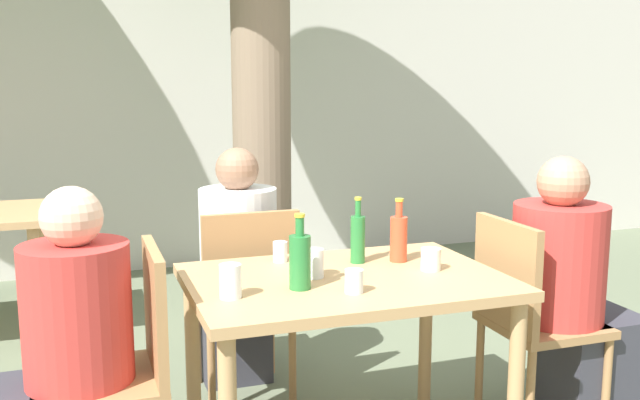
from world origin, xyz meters
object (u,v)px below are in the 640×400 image
Objects in this scene: soda_bottle_1 at (399,237)px; drinking_glass_3 at (280,252)px; dining_table_front at (345,301)px; patio_chair_2 at (246,292)px; person_seated_2 at (235,278)px; person_seated_1 at (573,303)px; drinking_glass_1 at (354,281)px; drinking_glass_2 at (230,281)px; green_bottle_2 at (300,260)px; green_bottle_0 at (358,237)px; patio_chair_0 at (124,360)px; drinking_glass_0 at (431,259)px; patio_chair_1 at (527,310)px; person_seated_0 at (52,372)px; drinking_glass_4 at (314,263)px.

soda_bottle_1 is 3.13× the size of drinking_glass_3.
drinking_glass_3 is (-0.17, 0.30, 0.14)m from dining_table_front.
patio_chair_2 is 0.78× the size of person_seated_2.
drinking_glass_1 is (-1.11, -0.21, 0.26)m from person_seated_1.
person_seated_1 is 10.02× the size of drinking_glass_2.
drinking_glass_3 is at bearing 161.67° from soda_bottle_1.
green_bottle_2 is at bearing 91.50° from person_seated_2.
soda_bottle_1 reaches higher than drinking_glass_2.
dining_table_front is 0.30m from green_bottle_0.
person_seated_2 is at bearing 146.23° from patio_chair_0.
patio_chair_2 is 0.92m from drinking_glass_1.
drinking_glass_0 is (1.19, -0.02, 0.27)m from patio_chair_0.
patio_chair_1 is (0.83, 0.00, -0.13)m from dining_table_front.
person_seated_1 is 1.00× the size of person_seated_2.
person_seated_1 is 14.15× the size of drinking_glass_1.
person_seated_1 is 1.30m from drinking_glass_3.
person_seated_0 is 1.45m from drinking_glass_0.
dining_table_front is 1.29× the size of patio_chair_1.
person_seated_1 is (1.90, -0.00, 0.01)m from patio_chair_0.
person_seated_1 is (1.07, -0.00, -0.12)m from dining_table_front.
patio_chair_1 is 8.41× the size of drinking_glass_4.
patio_chair_1 is 0.99m from drinking_glass_4.
drinking_glass_4 is (-0.95, 0.03, 0.28)m from patio_chair_1.
drinking_glass_0 is 1.05× the size of drinking_glass_1.
patio_chair_1 is at bearing 5.33° from green_bottle_2.
drinking_glass_4 is at bearing 173.70° from drinking_glass_0.
green_bottle_0 is at bearing 127.64° from patio_chair_2.
drinking_glass_2 reaches higher than dining_table_front.
person_seated_1 reaches higher than green_bottle_2.
person_seated_2 is at bearing -90.00° from patio_chair_2.
person_seated_0 is 1.41m from soda_bottle_1.
patio_chair_0 is 0.85m from drinking_glass_1.
drinking_glass_3 is at bearing 76.37° from person_seated_1.
drinking_glass_0 is (0.35, -0.02, 0.14)m from dining_table_front.
drinking_glass_1 is (-0.88, -0.21, 0.27)m from patio_chair_1.
person_seated_1 is at bearing 90.00° from person_seated_0.
drinking_glass_4 is (-0.24, -0.15, -0.05)m from green_bottle_0.
person_seated_2 is 4.32× the size of green_bottle_2.
person_seated_0 reaches higher than drinking_glass_1.
patio_chair_0 is 1.00× the size of patio_chair_2.
patio_chair_0 is 0.80× the size of person_seated_0.
drinking_glass_1 is (0.78, -0.21, 0.27)m from patio_chair_0.
soda_bottle_1 is at bearing 109.66° from drinking_glass_0.
dining_table_front is 1.08m from person_seated_0.
patio_chair_0 is at bearing 180.00° from dining_table_front.
soda_bottle_1 is 0.49m from drinking_glass_1.
patio_chair_0 is 1.07m from person_seated_2.
green_bottle_0 is 3.26× the size of drinking_glass_1.
soda_bottle_1 is 0.96× the size of green_bottle_2.
patio_chair_0 is 3.37× the size of green_bottle_2.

